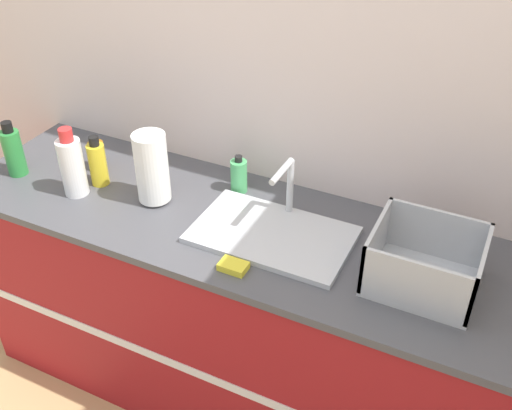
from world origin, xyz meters
TOP-DOWN VIEW (x-y plane):
  - wall_back at (0.00, 0.66)m, footprint 4.64×0.06m
  - counter_cabinet at (0.00, 0.31)m, footprint 2.27×0.65m
  - sink at (0.10, 0.29)m, footprint 0.54×0.33m
  - paper_towel_roll at (-0.39, 0.30)m, footprint 0.12×0.12m
  - dish_rack at (0.61, 0.28)m, footprint 0.32×0.29m
  - bottle_white_spray at (-0.68, 0.21)m, footprint 0.09×0.09m
  - bottle_yellow at (-0.64, 0.31)m, footprint 0.07×0.07m
  - bottle_amber at (-0.71, 0.39)m, footprint 0.06×0.06m
  - bottle_green at (-0.98, 0.22)m, footprint 0.07×0.07m
  - soap_dispenser at (-0.14, 0.49)m, footprint 0.06×0.06m
  - sponge at (0.05, 0.08)m, footprint 0.09×0.06m

SIDE VIEW (x-z plane):
  - counter_cabinet at x=0.00m, z-range 0.00..0.92m
  - sponge at x=0.05m, z-range 0.91..0.94m
  - sink at x=0.10m, z-range 0.81..1.05m
  - bottle_amber at x=-0.71m, z-range 0.91..1.05m
  - soap_dispenser at x=-0.14m, z-range 0.91..1.06m
  - dish_rack at x=0.61m, z-range 0.89..1.08m
  - bottle_yellow at x=-0.64m, z-range 0.90..1.11m
  - bottle_green at x=-0.98m, z-range 0.90..1.13m
  - bottle_white_spray at x=-0.68m, z-range 0.90..1.17m
  - paper_towel_roll at x=-0.39m, z-range 0.92..1.19m
  - wall_back at x=0.00m, z-range 0.00..2.60m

